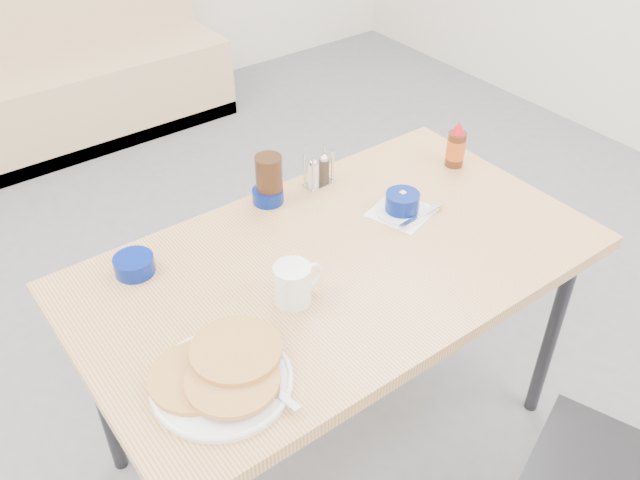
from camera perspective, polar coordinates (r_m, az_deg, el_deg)
booth_bench at (r=4.04m, az=-21.86°, el=12.40°), size 1.90×0.56×1.22m
dining_table at (r=1.85m, az=1.47°, el=-3.11°), size 1.40×0.80×0.76m
pancake_plate at (r=1.50m, az=-8.27°, el=-11.19°), size 0.31×0.32×0.06m
coffee_mug at (r=1.65m, az=-2.20°, el=-3.63°), size 0.14×0.09×0.11m
grits_setting at (r=1.98m, az=6.95°, el=2.98°), size 0.22×0.20×0.07m
creamer_bowl at (r=1.82m, az=-15.37°, el=-2.04°), size 0.10×0.10×0.05m
butter_bowl at (r=2.02m, az=-4.40°, el=3.76°), size 0.09×0.09×0.04m
amber_tumbler at (r=1.99m, az=-4.30°, el=5.12°), size 0.09×0.09×0.15m
condiment_caddy at (r=2.09m, az=-0.11°, el=5.66°), size 0.10×0.06×0.11m
syrup_bottle at (r=2.21m, az=11.38°, el=7.72°), size 0.06×0.06×0.16m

